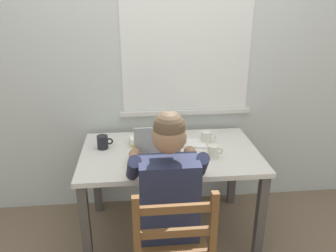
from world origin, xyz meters
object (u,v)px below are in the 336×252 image
object	(u,v)px
laptop	(159,155)
book_stack_main	(174,138)
coffee_mug_spare	(213,152)
coffee_mug_dark	(103,142)
computer_mouse	(197,162)
desk	(170,162)
coffee_mug_white	(206,137)
book_stack_side	(141,140)
seated_person	(167,192)

from	to	relation	value
laptop	book_stack_main	bearing A→B (deg)	65.66
coffee_mug_spare	coffee_mug_dark	bearing A→B (deg)	163.41
computer_mouse	book_stack_main	size ratio (longest dim) A/B	0.55
desk	coffee_mug_white	world-z (taller)	coffee_mug_white
laptop	coffee_mug_dark	xyz separation A→B (m)	(-0.40, 0.26, -0.00)
coffee_mug_white	book_stack_side	xyz separation A→B (m)	(-0.50, 0.03, -0.02)
coffee_mug_dark	coffee_mug_spare	size ratio (longest dim) A/B	1.05
coffee_mug_white	book_stack_side	bearing A→B (deg)	176.99
desk	book_stack_side	world-z (taller)	book_stack_side
coffee_mug_white	coffee_mug_spare	xyz separation A→B (m)	(-0.00, -0.26, 0.00)
seated_person	computer_mouse	xyz separation A→B (m)	(0.23, 0.26, 0.06)
computer_mouse	book_stack_main	bearing A→B (deg)	108.42
coffee_mug_spare	book_stack_side	xyz separation A→B (m)	(-0.50, 0.29, -0.02)
computer_mouse	coffee_mug_white	distance (m)	0.37
computer_mouse	book_stack_side	distance (m)	0.52
seated_person	coffee_mug_dark	bearing A→B (deg)	126.71
coffee_mug_white	coffee_mug_dark	distance (m)	0.79
computer_mouse	book_stack_side	world-z (taller)	book_stack_side
laptop	desk	bearing A→B (deg)	59.57
laptop	book_stack_side	size ratio (longest dim) A/B	1.80
coffee_mug_dark	coffee_mug_spare	distance (m)	0.82
desk	laptop	xyz separation A→B (m)	(-0.10, -0.16, 0.15)
seated_person	coffee_mug_dark	size ratio (longest dim) A/B	10.27
laptop	seated_person	bearing A→B (deg)	-84.47
desk	coffee_mug_white	bearing A→B (deg)	22.61
coffee_mug_dark	book_stack_main	bearing A→B (deg)	5.16
book_stack_main	computer_mouse	bearing A→B (deg)	-71.58
coffee_mug_spare	laptop	bearing A→B (deg)	-175.91
seated_person	coffee_mug_spare	distance (m)	0.50
laptop	book_stack_side	distance (m)	0.33
desk	seated_person	world-z (taller)	seated_person
seated_person	coffee_mug_dark	xyz separation A→B (m)	(-0.43, 0.57, 0.10)
laptop	coffee_mug_dark	distance (m)	0.48
desk	book_stack_side	size ratio (longest dim) A/B	7.09
seated_person	computer_mouse	distance (m)	0.35
seated_person	laptop	size ratio (longest dim) A/B	3.71
coffee_mug_dark	book_stack_side	bearing A→B (deg)	10.13
desk	coffee_mug_white	distance (m)	0.35
seated_person	book_stack_side	bearing A→B (deg)	102.60
laptop	coffee_mug_spare	xyz separation A→B (m)	(0.39, 0.03, -0.01)
seated_person	computer_mouse	bearing A→B (deg)	48.16
desk	book_stack_main	size ratio (longest dim) A/B	7.15
desk	coffee_mug_spare	distance (m)	0.35
coffee_mug_white	coffee_mug_spare	world-z (taller)	coffee_mug_spare
coffee_mug_white	coffee_mug_dark	xyz separation A→B (m)	(-0.79, -0.03, 0.00)
desk	seated_person	xyz separation A→B (m)	(-0.07, -0.48, 0.05)
desk	coffee_mug_dark	distance (m)	0.52
desk	computer_mouse	distance (m)	0.30
laptop	book_stack_main	world-z (taller)	laptop
coffee_mug_dark	coffee_mug_spare	bearing A→B (deg)	-16.59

